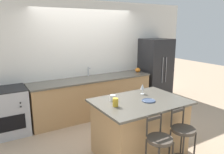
% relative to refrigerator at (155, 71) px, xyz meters
% --- Properties ---
extents(ground_plane, '(18.00, 18.00, 0.00)m').
position_rel_refrigerator_xyz_m(ground_plane, '(-1.93, -0.38, -0.89)').
color(ground_plane, tan).
extents(wall_back, '(6.00, 0.07, 2.70)m').
position_rel_refrigerator_xyz_m(wall_back, '(-1.93, 0.36, 0.46)').
color(wall_back, silver).
rests_on(wall_back, ground_plane).
extents(back_counter, '(2.93, 0.71, 0.92)m').
position_rel_refrigerator_xyz_m(back_counter, '(-1.93, 0.02, -0.43)').
color(back_counter, tan).
rests_on(back_counter, ground_plane).
extents(sink_faucet, '(0.02, 0.13, 0.22)m').
position_rel_refrigerator_xyz_m(sink_faucet, '(-1.93, 0.22, 0.17)').
color(sink_faucet, '#ADAFB5').
rests_on(sink_faucet, back_counter).
extents(kitchen_island, '(1.48, 1.06, 0.94)m').
position_rel_refrigerator_xyz_m(kitchen_island, '(-1.97, -1.85, -0.42)').
color(kitchen_island, tan).
rests_on(kitchen_island, ground_plane).
extents(refrigerator, '(0.77, 0.70, 1.78)m').
position_rel_refrigerator_xyz_m(refrigerator, '(0.00, 0.00, 0.00)').
color(refrigerator, '#232326').
rests_on(refrigerator, ground_plane).
extents(oven_range, '(0.74, 0.68, 0.94)m').
position_rel_refrigerator_xyz_m(oven_range, '(-3.79, 0.01, -0.42)').
color(oven_range, '#B7B7BC').
rests_on(oven_range, ground_plane).
extents(bar_stool_near, '(0.34, 0.34, 0.96)m').
position_rel_refrigerator_xyz_m(bar_stool_near, '(-2.21, -2.58, -0.34)').
color(bar_stool_near, '#332D28').
rests_on(bar_stool_near, ground_plane).
extents(bar_stool_far, '(0.34, 0.34, 0.96)m').
position_rel_refrigerator_xyz_m(bar_stool_far, '(-1.73, -2.55, -0.34)').
color(bar_stool_far, '#332D28').
rests_on(bar_stool_far, ground_plane).
extents(dinner_plate, '(0.22, 0.22, 0.02)m').
position_rel_refrigerator_xyz_m(dinner_plate, '(-1.88, -1.95, 0.06)').
color(dinner_plate, '#425170').
rests_on(dinner_plate, kitchen_island).
extents(wine_glass, '(0.07, 0.07, 0.18)m').
position_rel_refrigerator_xyz_m(wine_glass, '(-1.72, -1.59, 0.18)').
color(wine_glass, white).
rests_on(wine_glass, kitchen_island).
extents(coffee_mug, '(0.13, 0.09, 0.10)m').
position_rel_refrigerator_xyz_m(coffee_mug, '(-2.36, -1.64, 0.10)').
color(coffee_mug, white).
rests_on(coffee_mug, kitchen_island).
extents(tumbler_cup, '(0.09, 0.09, 0.13)m').
position_rel_refrigerator_xyz_m(tumbler_cup, '(-2.46, -1.87, 0.11)').
color(tumbler_cup, gold).
rests_on(tumbler_cup, kitchen_island).
extents(pumpkin_decoration, '(0.14, 0.14, 0.13)m').
position_rel_refrigerator_xyz_m(pumpkin_decoration, '(-0.61, 0.00, 0.09)').
color(pumpkin_decoration, orange).
rests_on(pumpkin_decoration, back_counter).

